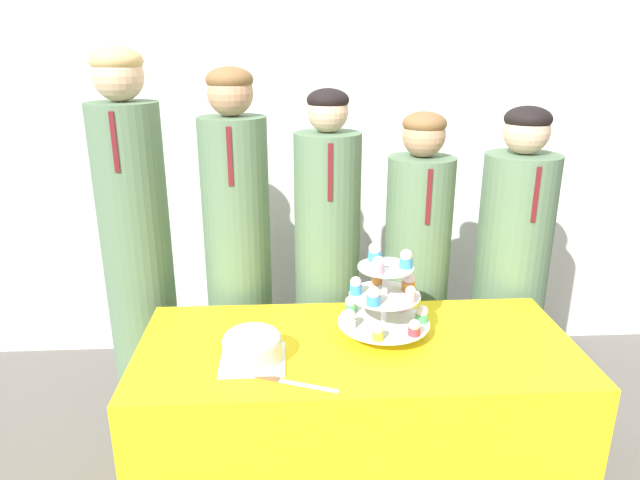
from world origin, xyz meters
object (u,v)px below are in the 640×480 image
Objects in this scene: cupcake_stand at (384,297)px; round_cake at (252,345)px; student_2 at (327,279)px; student_0 at (139,264)px; student_3 at (415,286)px; student_4 at (509,284)px; student_1 at (239,271)px; cake_knife at (281,381)px.

round_cake is at bearing -161.03° from cupcake_stand.
student_0 is at bearing 180.00° from student_2.
student_4 is (0.41, 0.00, 0.00)m from student_3.
student_0 is 0.41m from student_1.
cupcake_stand is 1.06m from student_0.
student_4 is (1.58, -0.00, -0.13)m from student_0.
student_4 is (0.99, 0.75, -0.02)m from cake_knife.
cupcake_stand is (0.45, 0.15, 0.08)m from round_cake.
cake_knife is 0.17× the size of student_2.
student_2 is at bearing 109.43° from cupcake_stand.
student_2 is 0.38m from student_3.
round_cake is 0.80× the size of cake_knife.
student_3 is 0.99× the size of student_4.
student_3 is at bearing 73.92° from cake_knife.
student_1 is 0.38m from student_2.
student_1 reaches higher than student_3.
student_4 is (0.63, 0.47, -0.16)m from cupcake_stand.
student_2 is at bearing -0.00° from student_0.
student_2 reaches higher than cake_knife.
cupcake_stand is 0.72m from student_1.
student_3 is at bearing -0.00° from student_2.
student_0 is 1.59m from student_4.
student_2 is at bearing 97.15° from cake_knife.
student_0 is at bearing 153.74° from cupcake_stand.
student_1 is (-0.18, 0.75, 0.06)m from cake_knife.
cupcake_stand is at bearing 18.97° from round_cake.
round_cake is at bearing 148.13° from cake_knife.
cake_knife is at bearing -51.40° from student_0.
cupcake_stand reaches higher than round_cake.
round_cake is 0.80m from student_0.
cupcake_stand is 0.21× the size of student_2.
student_1 is 1.17m from student_4.
student_0 is at bearing 180.00° from student_1.
student_3 reaches higher than round_cake.
student_3 is at bearing -0.00° from student_0.
student_0 is at bearing 128.96° from round_cake.
student_2 is (-0.17, 0.47, -0.12)m from cupcake_stand.
cake_knife is 0.80× the size of cupcake_stand.
round_cake is 0.48m from cupcake_stand.
cupcake_stand is (0.35, 0.28, 0.14)m from cake_knife.
round_cake is at bearing -150.03° from student_4.
round_cake is 0.14× the size of student_3.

